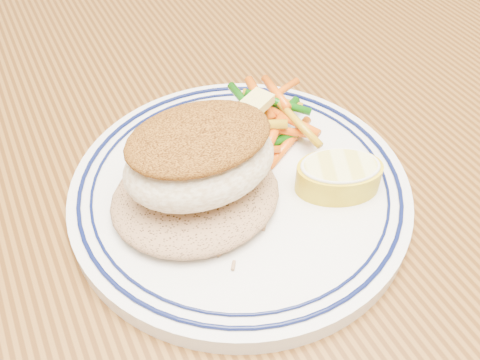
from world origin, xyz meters
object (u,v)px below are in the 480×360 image
(fish_fillet, at_px, (200,156))
(vegetable_pile, at_px, (256,125))
(dining_table, at_px, (200,261))
(plate, at_px, (240,190))
(rice_pilaf, at_px, (195,193))
(lemon_wedge, at_px, (339,175))

(fish_fillet, relative_size, vegetable_pile, 0.97)
(fish_fillet, bearing_deg, dining_table, 83.46)
(plate, height_order, rice_pilaf, rice_pilaf)
(lemon_wedge, bearing_deg, plate, 150.59)
(rice_pilaf, bearing_deg, dining_table, 72.66)
(fish_fillet, distance_m, vegetable_pile, 0.08)
(plate, height_order, vegetable_pile, vegetable_pile)
(plate, relative_size, rice_pilaf, 2.08)
(vegetable_pile, bearing_deg, rice_pilaf, -148.28)
(lemon_wedge, bearing_deg, rice_pilaf, 161.86)
(plate, bearing_deg, vegetable_pile, 49.90)
(lemon_wedge, bearing_deg, dining_table, 145.89)
(vegetable_pile, bearing_deg, plate, -130.10)
(plate, relative_size, vegetable_pile, 2.28)
(dining_table, xyz_separation_m, rice_pilaf, (-0.01, -0.03, 0.12))
(plate, bearing_deg, rice_pilaf, -175.74)
(lemon_wedge, bearing_deg, fish_fillet, 160.02)
(dining_table, distance_m, plate, 0.11)
(rice_pilaf, relative_size, lemon_wedge, 1.62)
(lemon_wedge, bearing_deg, vegetable_pile, 109.67)
(vegetable_pile, height_order, lemon_wedge, vegetable_pile)
(dining_table, xyz_separation_m, lemon_wedge, (0.09, -0.06, 0.13))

